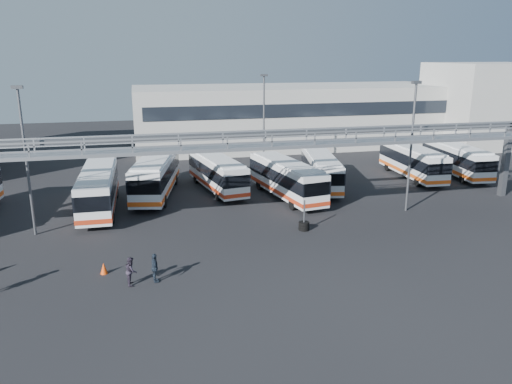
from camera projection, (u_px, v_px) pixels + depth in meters
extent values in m
plane|color=black|center=(289.00, 257.00, 30.88)|extent=(140.00, 140.00, 0.00)
cube|color=#989BA1|center=(269.00, 146.00, 33.93)|extent=(50.00, 1.80, 0.22)
cube|color=#989BA1|center=(272.00, 134.00, 32.88)|extent=(50.00, 0.10, 0.10)
cube|color=#989BA1|center=(266.00, 130.00, 34.47)|extent=(50.00, 0.10, 0.10)
cube|color=#4C4F54|center=(255.00, 134.00, 37.62)|extent=(45.00, 0.50, 0.35)
cube|color=#9E9E99|center=(292.00, 116.00, 68.10)|extent=(42.00, 14.00, 8.00)
cube|color=#B2B2AD|center=(487.00, 104.00, 67.90)|extent=(14.00, 12.00, 11.00)
cylinder|color=#4C4F54|center=(27.00, 164.00, 33.45)|extent=(0.18, 0.18, 10.00)
cube|color=#4C4F54|center=(17.00, 87.00, 32.09)|extent=(0.70, 0.35, 0.22)
cylinder|color=#4C4F54|center=(411.00, 149.00, 38.78)|extent=(0.18, 0.18, 10.00)
cube|color=#4C4F54|center=(417.00, 82.00, 37.42)|extent=(0.70, 0.35, 0.22)
cylinder|color=#4C4F54|center=(264.00, 126.00, 51.05)|extent=(0.18, 0.18, 10.00)
cube|color=#4C4F54|center=(264.00, 75.00, 49.68)|extent=(0.70, 0.35, 0.22)
cube|color=silver|center=(98.00, 189.00, 39.64)|extent=(2.64, 11.00, 2.74)
cube|color=black|center=(98.00, 185.00, 39.55)|extent=(2.71, 11.06, 1.10)
cube|color=#B73216|center=(99.00, 200.00, 39.90)|extent=(2.70, 11.05, 0.35)
cube|color=silver|center=(97.00, 171.00, 39.25)|extent=(2.38, 9.90, 0.16)
cylinder|color=black|center=(80.00, 219.00, 36.46)|extent=(0.31, 1.00, 1.00)
cylinder|color=black|center=(112.00, 217.00, 36.93)|extent=(0.31, 1.00, 1.00)
cylinder|color=black|center=(89.00, 194.00, 43.05)|extent=(0.31, 1.00, 1.00)
cylinder|color=black|center=(116.00, 192.00, 43.53)|extent=(0.31, 1.00, 1.00)
cube|color=silver|center=(156.00, 174.00, 43.92)|extent=(4.89, 11.80, 2.88)
cube|color=black|center=(156.00, 171.00, 43.83)|extent=(4.96, 11.87, 1.15)
cube|color=#ED5916|center=(157.00, 186.00, 44.19)|extent=(4.95, 11.86, 0.37)
cube|color=silver|center=(155.00, 157.00, 43.51)|extent=(4.40, 10.62, 0.17)
cylinder|color=black|center=(135.00, 202.00, 40.71)|extent=(0.52, 1.09, 1.05)
cylinder|color=black|center=(164.00, 201.00, 40.78)|extent=(0.52, 1.09, 1.05)
cylinder|color=black|center=(150.00, 180.00, 47.80)|extent=(0.52, 1.09, 1.05)
cylinder|color=black|center=(175.00, 179.00, 47.87)|extent=(0.52, 1.09, 1.05)
cube|color=silver|center=(217.00, 172.00, 45.64)|extent=(4.04, 10.50, 2.56)
cube|color=black|center=(217.00, 169.00, 45.56)|extent=(4.11, 10.56, 1.02)
cube|color=#B73216|center=(217.00, 182.00, 45.89)|extent=(4.10, 10.55, 0.33)
cube|color=silver|center=(217.00, 158.00, 45.28)|extent=(3.64, 9.45, 0.15)
cylinder|color=black|center=(218.00, 195.00, 42.67)|extent=(0.43, 0.97, 0.93)
cylinder|color=black|center=(241.00, 193.00, 43.47)|extent=(0.43, 0.97, 0.93)
cylinder|color=black|center=(196.00, 178.00, 48.48)|extent=(0.43, 0.97, 0.93)
cylinder|color=black|center=(217.00, 176.00, 49.27)|extent=(0.43, 0.97, 0.93)
cube|color=silver|center=(286.00, 178.00, 43.23)|extent=(4.13, 10.88, 2.66)
cube|color=black|center=(286.00, 175.00, 43.15)|extent=(4.20, 10.95, 1.06)
cube|color=#B73216|center=(286.00, 189.00, 43.49)|extent=(4.19, 10.94, 0.34)
cube|color=silver|center=(287.00, 162.00, 42.86)|extent=(3.72, 9.79, 0.15)
cylinder|color=black|center=(293.00, 204.00, 40.15)|extent=(0.44, 1.00, 0.97)
cylinder|color=black|center=(316.00, 201.00, 40.97)|extent=(0.44, 1.00, 0.97)
cylinder|color=black|center=(259.00, 184.00, 46.19)|extent=(0.44, 1.00, 0.97)
cylinder|color=black|center=(281.00, 182.00, 47.00)|extent=(0.44, 1.00, 0.97)
cube|color=silver|center=(321.00, 170.00, 46.61)|extent=(4.29, 10.53, 2.57)
cube|color=black|center=(321.00, 167.00, 46.53)|extent=(4.36, 10.60, 1.03)
cube|color=#ED5916|center=(321.00, 179.00, 46.85)|extent=(4.35, 10.59, 0.33)
cube|color=silver|center=(321.00, 155.00, 46.24)|extent=(3.86, 9.48, 0.15)
cylinder|color=black|center=(315.00, 192.00, 43.74)|extent=(0.46, 0.97, 0.93)
cylinder|color=black|center=(338.00, 192.00, 43.81)|extent=(0.46, 0.97, 0.93)
cylinder|color=black|center=(305.00, 174.00, 50.07)|extent=(0.46, 0.97, 0.93)
cylinder|color=black|center=(326.00, 174.00, 50.15)|extent=(0.46, 0.97, 0.93)
cube|color=silver|center=(412.00, 161.00, 50.30)|extent=(2.91, 10.53, 2.60)
cube|color=black|center=(413.00, 158.00, 50.22)|extent=(2.98, 10.59, 1.04)
cube|color=#ED5916|center=(412.00, 170.00, 50.55)|extent=(2.97, 10.58, 0.33)
cube|color=silver|center=(414.00, 147.00, 49.94)|extent=(2.62, 9.48, 0.15)
cylinder|color=black|center=(418.00, 181.00, 47.30)|extent=(0.33, 0.96, 0.95)
cylinder|color=black|center=(438.00, 180.00, 47.67)|extent=(0.33, 0.96, 0.95)
cylinder|color=black|center=(387.00, 166.00, 53.61)|extent=(0.33, 0.96, 0.95)
cylinder|color=black|center=(406.00, 166.00, 53.98)|extent=(0.33, 0.96, 0.95)
cube|color=silver|center=(456.00, 159.00, 51.36)|extent=(3.26, 10.54, 2.59)
cube|color=black|center=(457.00, 156.00, 51.28)|extent=(3.33, 10.60, 1.04)
cube|color=#ED5916|center=(455.00, 168.00, 51.61)|extent=(3.32, 10.59, 0.33)
cube|color=silver|center=(458.00, 146.00, 50.99)|extent=(2.94, 9.48, 0.15)
cylinder|color=black|center=(463.00, 179.00, 48.38)|extent=(0.36, 0.96, 0.94)
cylinder|color=black|center=(483.00, 178.00, 48.68)|extent=(0.36, 0.96, 0.94)
cylinder|color=black|center=(430.00, 164.00, 54.71)|extent=(0.36, 0.96, 0.94)
cylinder|color=black|center=(448.00, 164.00, 55.00)|extent=(0.36, 0.96, 0.94)
imported|color=#2A2431|center=(131.00, 271.00, 27.07)|extent=(0.61, 0.78, 1.59)
imported|color=#1A2330|center=(155.00, 268.00, 27.35)|extent=(0.51, 1.01, 1.66)
cone|color=#E4440C|center=(104.00, 268.00, 28.51)|extent=(0.44, 0.44, 0.67)
cylinder|color=black|center=(304.00, 229.00, 35.63)|extent=(0.77, 0.77, 0.18)
cylinder|color=black|center=(304.00, 226.00, 35.58)|extent=(0.77, 0.77, 0.18)
cylinder|color=black|center=(304.00, 223.00, 35.52)|extent=(0.77, 0.77, 0.18)
cylinder|color=#4C4F54|center=(304.00, 215.00, 35.36)|extent=(0.11, 0.11, 2.21)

